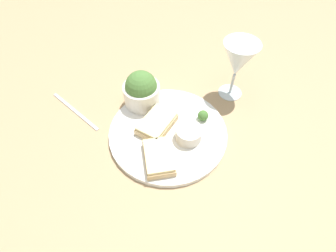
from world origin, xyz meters
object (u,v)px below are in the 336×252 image
salad_bowl (142,90)px  cheese_toast_far (159,157)px  cheese_toast_near (157,124)px  fork (75,111)px  wine_glass (238,61)px  sauce_ramekin (189,133)px

salad_bowl → cheese_toast_far: 0.19m
cheese_toast_near → cheese_toast_far: 0.10m
cheese_toast_far → fork: bearing=61.3°
cheese_toast_far → wine_glass: 0.32m
sauce_ramekin → cheese_toast_far: sauce_ramekin is taller
cheese_toast_near → fork: (0.04, 0.23, -0.02)m
wine_glass → fork: wine_glass is taller
cheese_toast_far → wine_glass: bearing=-34.6°
salad_bowl → cheese_toast_near: 0.10m
cheese_toast_far → fork: 0.28m
sauce_ramekin → fork: size_ratio=0.39×
sauce_ramekin → wine_glass: (0.18, -0.11, 0.08)m
salad_bowl → cheese_toast_near: (-0.08, -0.05, -0.03)m
cheese_toast_far → fork: size_ratio=0.68×
sauce_ramekin → cheese_toast_far: bearing=137.7°
sauce_ramekin → cheese_toast_near: (0.03, 0.08, -0.01)m
sauce_ramekin → cheese_toast_far: size_ratio=0.58×
cheese_toast_far → cheese_toast_near: bearing=10.1°
sauce_ramekin → cheese_toast_near: 0.08m
cheese_toast_far → sauce_ramekin: bearing=-42.3°
wine_glass → cheese_toast_far: bearing=145.4°
salad_bowl → cheese_toast_near: size_ratio=0.82×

